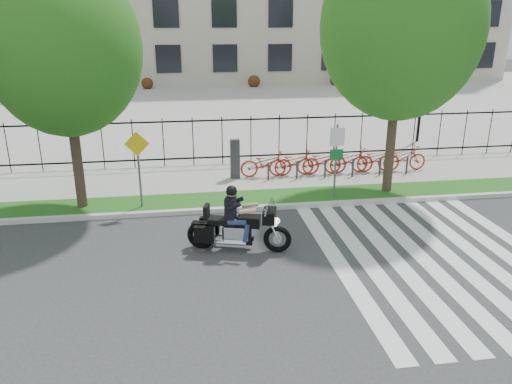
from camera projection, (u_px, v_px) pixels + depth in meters
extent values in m
plane|color=#323234|center=(255.00, 271.00, 12.41)|extent=(120.00, 120.00, 0.00)
cube|color=beige|center=(236.00, 209.00, 16.21)|extent=(60.00, 0.20, 0.15)
cube|color=#1C4F13|center=(234.00, 200.00, 17.00)|extent=(60.00, 1.50, 0.15)
cube|color=gray|center=(227.00, 178.00, 19.33)|extent=(60.00, 3.50, 0.15)
cube|color=gray|center=(204.00, 105.00, 35.72)|extent=(80.00, 34.00, 0.10)
cylinder|color=black|center=(421.00, 103.00, 24.35)|extent=(0.14, 0.14, 4.00)
cylinder|color=black|center=(425.00, 63.00, 23.72)|extent=(0.06, 0.70, 0.70)
sphere|color=white|center=(419.00, 61.00, 23.63)|extent=(0.36, 0.36, 0.36)
sphere|color=white|center=(433.00, 61.00, 23.73)|extent=(0.36, 0.36, 0.36)
cylinder|color=#33231B|center=(76.00, 152.00, 15.68)|extent=(0.32, 0.32, 3.61)
ellipsoid|color=#1A5D15|center=(63.00, 47.00, 14.63)|extent=(4.60, 4.60, 5.29)
cylinder|color=#33231B|center=(391.00, 136.00, 17.09)|extent=(0.32, 0.32, 3.97)
ellipsoid|color=#1A5D15|center=(401.00, 27.00, 15.91)|extent=(5.20, 5.20, 5.98)
cube|color=#2D2D33|center=(235.00, 159.00, 18.87)|extent=(0.35, 0.25, 1.50)
imported|color=#A92A18|center=(266.00, 163.00, 19.11)|extent=(1.99, 0.69, 1.04)
cylinder|color=#2D2D33|center=(268.00, 171.00, 18.70)|extent=(0.08, 0.08, 0.70)
imported|color=#A92A18|center=(294.00, 162.00, 19.27)|extent=(1.99, 0.69, 1.04)
cylinder|color=#2D2D33|center=(297.00, 170.00, 18.86)|extent=(0.08, 0.08, 0.70)
imported|color=#A92A18|center=(322.00, 161.00, 19.42)|extent=(1.99, 0.69, 1.04)
cylinder|color=#2D2D33|center=(325.00, 169.00, 19.01)|extent=(0.08, 0.08, 0.70)
imported|color=#A92A18|center=(349.00, 160.00, 19.58)|extent=(1.99, 0.69, 1.04)
cylinder|color=#2D2D33|center=(353.00, 168.00, 19.17)|extent=(0.08, 0.08, 0.70)
imported|color=#A92A18|center=(376.00, 159.00, 19.73)|extent=(1.99, 0.69, 1.04)
cylinder|color=#2D2D33|center=(380.00, 166.00, 19.32)|extent=(0.08, 0.08, 0.70)
imported|color=#A92A18|center=(402.00, 158.00, 19.89)|extent=(1.99, 0.69, 1.04)
cylinder|color=#2D2D33|center=(407.00, 165.00, 19.48)|extent=(0.08, 0.08, 0.70)
cylinder|color=#59595B|center=(336.00, 161.00, 16.72)|extent=(0.07, 0.07, 2.50)
cube|color=white|center=(337.00, 137.00, 16.40)|extent=(0.50, 0.03, 0.60)
cube|color=#0C6626|center=(336.00, 154.00, 16.60)|extent=(0.45, 0.03, 0.35)
cylinder|color=#59595B|center=(139.00, 171.00, 15.83)|extent=(0.07, 0.07, 2.40)
cube|color=yellow|center=(137.00, 144.00, 15.49)|extent=(0.78, 0.03, 0.78)
torus|color=black|center=(277.00, 239.00, 13.30)|extent=(0.76, 0.34, 0.75)
torus|color=black|center=(201.00, 235.00, 13.55)|extent=(0.81, 0.37, 0.80)
cube|color=black|center=(269.00, 216.00, 13.11)|extent=(0.48, 0.67, 0.33)
cube|color=#26262B|center=(272.00, 207.00, 13.02)|extent=(0.31, 0.57, 0.33)
cube|color=silver|center=(237.00, 233.00, 13.39)|extent=(0.73, 0.54, 0.44)
cube|color=black|center=(249.00, 221.00, 13.24)|extent=(0.68, 0.52, 0.28)
cube|color=black|center=(223.00, 221.00, 13.33)|extent=(0.84, 0.59, 0.15)
cube|color=black|center=(207.00, 212.00, 13.30)|extent=(0.21, 0.39, 0.37)
cube|color=black|center=(204.00, 234.00, 13.17)|extent=(0.57, 0.32, 0.44)
cube|color=black|center=(210.00, 225.00, 13.78)|extent=(0.57, 0.32, 0.44)
cube|color=black|center=(231.00, 207.00, 13.17)|extent=(0.37, 0.49, 0.57)
sphere|color=tan|center=(232.00, 193.00, 13.03)|extent=(0.25, 0.25, 0.25)
sphere|color=black|center=(232.00, 191.00, 13.02)|extent=(0.29, 0.29, 0.29)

